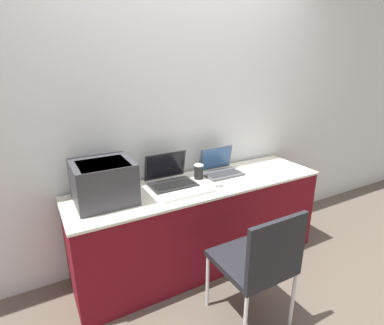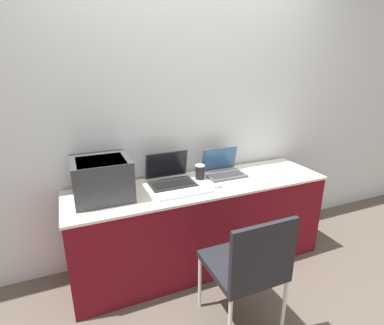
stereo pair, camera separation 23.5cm
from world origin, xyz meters
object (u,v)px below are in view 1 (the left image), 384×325
Objects in this scene: printer at (103,180)px; laptop_left at (170,178)px; laptop_right at (220,168)px; coffee_cup at (199,172)px; chair at (259,260)px; mouse at (219,184)px; external_keyboard at (188,193)px.

laptop_left is at bearing 6.91° from printer.
coffee_cup is (-0.23, -0.01, 0.01)m from laptop_right.
mouse is at bearing 79.54° from chair.
laptop_left reaches higher than external_keyboard.
chair is (-0.06, -0.85, -0.30)m from coffee_cup.
printer reaches higher than coffee_cup.
laptop_right is at bearing 3.91° from printer.
chair is (0.20, -0.86, -0.29)m from laptop_left.
laptop_left is at bearing 144.08° from mouse.
laptop_left is 0.39m from mouse.
coffee_cup is (0.26, -0.01, 0.01)m from laptop_left.
laptop_left reaches higher than mouse.
printer reaches higher than external_keyboard.
coffee_cup reaches higher than external_keyboard.
printer is 0.47× the size of chair.
printer reaches higher than mouse.
external_keyboard is at bearing -175.50° from mouse.
laptop_right is at bearing 3.71° from coffee_cup.
mouse is (-0.17, -0.23, -0.03)m from laptop_right.
chair is at bearing -108.47° from laptop_right.
printer is 1.15m from chair.
mouse is (0.85, -0.16, -0.14)m from printer.
coffee_cup is 0.23m from mouse.
chair reaches higher than mouse.
external_keyboard is at bearing -134.08° from coffee_cup.
laptop_right is 0.39× the size of chair.
laptop_right reaches higher than mouse.
mouse is (0.31, -0.23, -0.04)m from laptop_left.
chair is at bearing -100.46° from mouse.
coffee_cup is 0.90m from chair.
external_keyboard is at bearing 105.72° from chair.
laptop_left reaches higher than coffee_cup.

